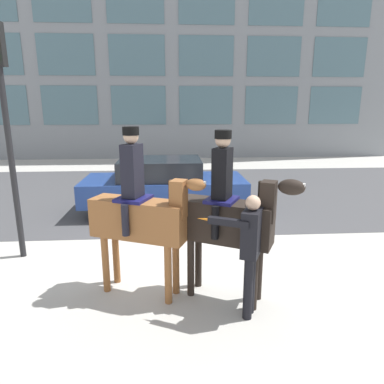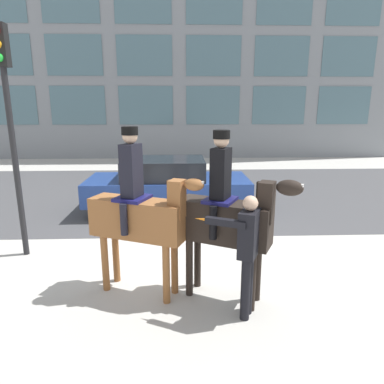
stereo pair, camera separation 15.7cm
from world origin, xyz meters
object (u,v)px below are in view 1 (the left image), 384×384
(pedestrian_bystander, at_px, (250,247))
(traffic_light, at_px, (4,108))
(mounted_horse_companion, at_px, (228,216))
(street_car_near_lane, at_px, (163,184))
(mounted_horse_lead, at_px, (140,214))

(pedestrian_bystander, distance_m, traffic_light, 4.91)
(mounted_horse_companion, bearing_deg, traffic_light, -177.68)
(mounted_horse_companion, bearing_deg, street_car_near_lane, 129.97)
(mounted_horse_companion, distance_m, traffic_light, 4.42)
(street_car_near_lane, relative_size, traffic_light, 1.03)
(mounted_horse_lead, relative_size, pedestrian_bystander, 1.48)
(street_car_near_lane, bearing_deg, pedestrian_bystander, -76.06)
(pedestrian_bystander, bearing_deg, mounted_horse_companion, -40.84)
(mounted_horse_companion, bearing_deg, pedestrian_bystander, -38.87)
(pedestrian_bystander, distance_m, street_car_near_lane, 5.16)
(mounted_horse_lead, xyz_separation_m, mounted_horse_companion, (1.30, -0.24, 0.01))
(street_car_near_lane, bearing_deg, mounted_horse_lead, -93.64)
(mounted_horse_lead, distance_m, street_car_near_lane, 4.32)
(pedestrian_bystander, bearing_deg, traffic_light, -4.06)
(mounted_horse_companion, bearing_deg, mounted_horse_lead, -163.15)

